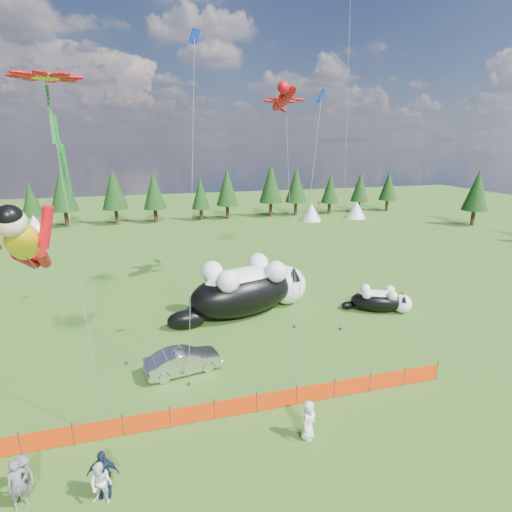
{
  "coord_description": "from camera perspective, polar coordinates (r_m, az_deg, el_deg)",
  "views": [
    {
      "loc": [
        -3.3,
        -18.51,
        12.39
      ],
      "look_at": [
        2.9,
        4.0,
        5.61
      ],
      "focal_mm": 28.0,
      "sensor_mm": 36.0,
      "label": 1
    }
  ],
  "objects": [
    {
      "name": "spectator_e",
      "position": [
        18.58,
        7.47,
        -22.21
      ],
      "size": [
        1.02,
        1.01,
        1.78
      ],
      "primitive_type": "imported",
      "rotation": [
        0.0,
        0.0,
        0.76
      ],
      "color": "white",
      "rests_on": "ground"
    },
    {
      "name": "superhero_kite",
      "position": [
        19.12,
        -30.32,
        1.75
      ],
      "size": [
        5.82,
        6.29,
        11.0
      ],
      "color": "yellow",
      "rests_on": "ground"
    },
    {
      "name": "gecko_kite",
      "position": [
        33.61,
        3.99,
        21.48
      ],
      "size": [
        3.61,
        11.42,
        17.63
      ],
      "color": "red",
      "rests_on": "ground"
    },
    {
      "name": "tree_line",
      "position": [
        64.15,
        -12.46,
        8.3
      ],
      "size": [
        90.0,
        4.0,
        8.0
      ],
      "primitive_type": null,
      "color": "black",
      "rests_on": "ground"
    },
    {
      "name": "diamond_kite_c",
      "position": [
        20.37,
        9.03,
        19.29
      ],
      "size": [
        2.81,
        3.26,
        15.17
      ],
      "color": "#0B2DAF",
      "rests_on": "ground"
    },
    {
      "name": "ground",
      "position": [
        22.52,
        -4.63,
        -17.24
      ],
      "size": [
        160.0,
        160.0,
        0.0
      ],
      "primitive_type": "plane",
      "color": "#133D0B",
      "rests_on": "ground"
    },
    {
      "name": "safety_fence",
      "position": [
        19.82,
        -2.9,
        -20.68
      ],
      "size": [
        22.06,
        0.06,
        1.1
      ],
      "color": "#262626",
      "rests_on": "ground"
    },
    {
      "name": "car",
      "position": [
        23.11,
        -10.33,
        -14.51
      ],
      "size": [
        4.38,
        2.22,
        1.38
      ],
      "primitive_type": "imported",
      "rotation": [
        0.0,
        0.0,
        1.76
      ],
      "color": "silver",
      "rests_on": "ground"
    },
    {
      "name": "diamond_kite_a",
      "position": [
        25.64,
        -8.81,
        27.04
      ],
      "size": [
        2.46,
        7.21,
        19.39
      ],
      "color": "#0B2DAF",
      "rests_on": "ground"
    },
    {
      "name": "spectator_c",
      "position": [
        17.11,
        -21.01,
        -27.04
      ],
      "size": [
        1.18,
        0.72,
        1.9
      ],
      "primitive_type": "imported",
      "rotation": [
        0.0,
        0.0,
        -0.14
      ],
      "color": "#151F3A",
      "rests_on": "ground"
    },
    {
      "name": "cat_small",
      "position": [
        31.47,
        17.34,
        -6.01
      ],
      "size": [
        4.9,
        3.28,
        1.88
      ],
      "rotation": [
        0.0,
        0.0,
        -0.43
      ],
      "color": "black",
      "rests_on": "ground"
    },
    {
      "name": "cat_large",
      "position": [
        29.46,
        -1.02,
        -4.6
      ],
      "size": [
        11.01,
        6.18,
        4.06
      ],
      "rotation": [
        0.0,
        0.0,
        0.29
      ],
      "color": "black",
      "rests_on": "ground"
    },
    {
      "name": "spectator_d",
      "position": [
        18.49,
        -30.31,
        -25.33
      ],
      "size": [
        1.11,
        0.99,
        1.54
      ],
      "primitive_type": "imported",
      "rotation": [
        0.0,
        0.0,
        -0.61
      ],
      "color": "slate",
      "rests_on": "ground"
    },
    {
      "name": "spectator_b",
      "position": [
        16.97,
        -21.26,
        -28.06
      ],
      "size": [
        0.92,
        0.72,
        1.66
      ],
      "primitive_type": "imported",
      "rotation": [
        0.0,
        0.0,
        -0.34
      ],
      "color": "white",
      "rests_on": "ground"
    },
    {
      "name": "flower_kite",
      "position": [
        19.72,
        -27.8,
        21.2
      ],
      "size": [
        3.67,
        5.5,
        15.2
      ],
      "color": "red",
      "rests_on": "ground"
    },
    {
      "name": "spectator_a",
      "position": [
        17.91,
        -30.86,
        -26.21
      ],
      "size": [
        0.81,
        0.7,
        1.89
      ],
      "primitive_type": "imported",
      "rotation": [
        0.0,
        0.0,
        0.42
      ],
      "color": "slate",
      "rests_on": "ground"
    },
    {
      "name": "festival_tents",
      "position": [
        61.23,
        -1.65,
        5.85
      ],
      "size": [
        50.0,
        3.2,
        2.8
      ],
      "primitive_type": null,
      "color": "white",
      "rests_on": "ground"
    }
  ]
}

